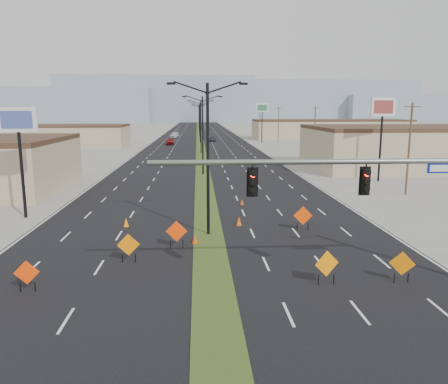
{
  "coord_description": "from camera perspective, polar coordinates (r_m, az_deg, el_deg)",
  "views": [
    {
      "loc": [
        -0.66,
        -16.54,
        8.32
      ],
      "look_at": [
        0.97,
        10.5,
        3.2
      ],
      "focal_mm": 35.0,
      "sensor_mm": 36.0,
      "label": 1
    }
  ],
  "objects": [
    {
      "name": "construction_sign_1",
      "position": [
        24.71,
        -12.38,
        -6.88
      ],
      "size": [
        1.23,
        0.19,
        1.64
      ],
      "rotation": [
        0.0,
        0.0,
        0.12
      ],
      "color": "orange",
      "rests_on": "ground"
    },
    {
      "name": "car_mid",
      "position": [
        116.81,
        -1.53,
        6.94
      ],
      "size": [
        1.88,
        4.11,
        1.31
      ],
      "primitive_type": "imported",
      "rotation": [
        0.0,
        0.0,
        -0.13
      ],
      "color": "black",
      "rests_on": "ground"
    },
    {
      "name": "building_se_far",
      "position": [
        132.44,
        13.66,
        7.89
      ],
      "size": [
        44.0,
        16.0,
        5.0
      ],
      "primitive_type": "cube",
      "color": "tan",
      "rests_on": "ground"
    },
    {
      "name": "streetlight_1",
      "position": [
        56.61,
        -2.8,
        7.76
      ],
      "size": [
        5.15,
        0.24,
        10.02
      ],
      "color": "black",
      "rests_on": "ground"
    },
    {
      "name": "mesa_west",
      "position": [
        319.66,
        -25.81,
        10.15
      ],
      "size": [
        180.0,
        50.0,
        22.0
      ],
      "primitive_type": "cube",
      "color": "#899DAA",
      "rests_on": "ground"
    },
    {
      "name": "streetlight_0",
      "position": [
        28.69,
        -2.12,
        4.89
      ],
      "size": [
        5.15,
        0.24,
        10.02
      ],
      "color": "black",
      "rests_on": "ground"
    },
    {
      "name": "road_surface",
      "position": [
        116.83,
        -3.14,
        6.61
      ],
      "size": [
        25.0,
        400.0,
        0.02
      ],
      "primitive_type": "cube",
      "color": "black",
      "rests_on": "ground"
    },
    {
      "name": "cone_2",
      "position": [
        38.71,
        2.37,
        -1.31
      ],
      "size": [
        0.4,
        0.4,
        0.54
      ],
      "primitive_type": "cone",
      "rotation": [
        0.0,
        0.0,
        -0.29
      ],
      "color": "#DA4504",
      "rests_on": "ground"
    },
    {
      "name": "median_strip",
      "position": [
        116.83,
        -3.14,
        6.61
      ],
      "size": [
        2.0,
        400.0,
        0.04
      ],
      "primitive_type": "cube",
      "color": "#374F1C",
      "rests_on": "ground"
    },
    {
      "name": "streetlight_6",
      "position": [
        196.56,
        -3.31,
        9.85
      ],
      "size": [
        5.15,
        0.24,
        10.02
      ],
      "color": "black",
      "rests_on": "ground"
    },
    {
      "name": "construction_sign_5",
      "position": [
        30.79,
        10.28,
        -3.16
      ],
      "size": [
        1.31,
        0.13,
        1.75
      ],
      "rotation": [
        0.0,
        0.0,
        -0.07
      ],
      "color": "#F54305",
      "rests_on": "ground"
    },
    {
      "name": "utility_pole_2",
      "position": [
        113.49,
        7.12,
        8.79
      ],
      "size": [
        1.6,
        0.2,
        9.0
      ],
      "color": "#4C3823",
      "rests_on": "ground"
    },
    {
      "name": "cone_1",
      "position": [
        27.66,
        -3.82,
        -6.2
      ],
      "size": [
        0.41,
        0.41,
        0.58
      ],
      "primitive_type": "cone",
      "rotation": [
        0.0,
        0.0,
        0.19
      ],
      "color": "#FF4705",
      "rests_on": "ground"
    },
    {
      "name": "cone_0",
      "position": [
        31.84,
        1.97,
        -3.85
      ],
      "size": [
        0.43,
        0.43,
        0.65
      ],
      "primitive_type": "cone",
      "rotation": [
        0.0,
        0.0,
        -0.12
      ],
      "color": "#F45905",
      "rests_on": "ground"
    },
    {
      "name": "signal_mast",
      "position": [
        21.0,
        22.64,
        0.19
      ],
      "size": [
        16.3,
        0.6,
        8.0
      ],
      "color": "slate",
      "rests_on": "ground"
    },
    {
      "name": "pole_sign_west",
      "position": [
        36.76,
        -25.28,
        7.46
      ],
      "size": [
        2.8,
        0.74,
        8.51
      ],
      "rotation": [
        0.0,
        0.0,
        0.14
      ],
      "color": "black",
      "rests_on": "ground"
    },
    {
      "name": "mesa_backdrop",
      "position": [
        337.9,
        -8.62,
        11.9
      ],
      "size": [
        140.0,
        50.0,
        32.0
      ],
      "primitive_type": "cube",
      "color": "#899DAA",
      "rests_on": "ground"
    },
    {
      "name": "streetlight_3",
      "position": [
        112.58,
        -3.16,
        9.22
      ],
      "size": [
        5.15,
        0.24,
        10.02
      ],
      "color": "black",
      "rests_on": "ground"
    },
    {
      "name": "car_left",
      "position": [
        106.6,
        -7.08,
        6.58
      ],
      "size": [
        2.27,
        4.82,
        1.59
      ],
      "primitive_type": "imported",
      "rotation": [
        0.0,
        0.0,
        0.08
      ],
      "color": "maroon",
      "rests_on": "ground"
    },
    {
      "name": "utility_pole_0",
      "position": [
        46.53,
        23.03,
        5.37
      ],
      "size": [
        1.6,
        0.2,
        9.0
      ],
      "color": "#4C3823",
      "rests_on": "ground"
    },
    {
      "name": "construction_sign_0",
      "position": [
        22.36,
        -24.38,
        -9.7
      ],
      "size": [
        1.14,
        0.17,
        1.52
      ],
      "rotation": [
        0.0,
        0.0,
        0.12
      ],
      "color": "#FF3C05",
      "rests_on": "ground"
    },
    {
      "name": "mesa_center",
      "position": [
        319.19,
        3.95,
        11.71
      ],
      "size": [
        220.0,
        50.0,
        28.0
      ],
      "primitive_type": "cube",
      "color": "#899DAA",
      "rests_on": "ground"
    },
    {
      "name": "construction_sign_3",
      "position": [
        21.74,
        13.28,
        -9.25
      ],
      "size": [
        1.25,
        0.4,
        1.71
      ],
      "rotation": [
        0.0,
        0.0,
        0.29
      ],
      "color": "orange",
      "rests_on": "ground"
    },
    {
      "name": "pole_sign_east_near",
      "position": [
        54.21,
        20.01,
        9.64
      ],
      "size": [
        3.16,
        1.01,
        9.68
      ],
      "rotation": [
        0.0,
        0.0,
        0.21
      ],
      "color": "black",
      "rests_on": "ground"
    },
    {
      "name": "ground",
      "position": [
        18.52,
        -1.08,
        -15.99
      ],
      "size": [
        600.0,
        600.0,
        0.0
      ],
      "primitive_type": "plane",
      "color": "gray",
      "rests_on": "ground"
    },
    {
      "name": "construction_sign_2",
      "position": [
        26.69,
        -6.22,
        -5.24
      ],
      "size": [
        1.3,
        0.08,
        1.72
      ],
      "rotation": [
        0.0,
        0.0,
        -0.03
      ],
      "color": "#FF3E05",
      "rests_on": "ground"
    },
    {
      "name": "streetlight_2",
      "position": [
        84.59,
        -3.04,
        8.73
      ],
      "size": [
        5.15,
        0.24,
        10.02
      ],
      "color": "black",
      "rests_on": "ground"
    },
    {
      "name": "building_se_near",
      "position": [
        70.85,
        25.96,
        5.12
      ],
      "size": [
        36.0,
        18.0,
        5.5
      ],
      "primitive_type": "cube",
      "color": "tan",
      "rests_on": "ground"
    },
    {
      "name": "car_far",
      "position": [
        132.92,
        -6.48,
        7.39
      ],
      "size": [
        2.9,
        5.66,
        1.57
      ],
      "primitive_type": "imported",
      "rotation": [
        0.0,
        0.0,
        -0.13
      ],
      "color": "silver",
      "rests_on": "ground"
    },
    {
      "name": "cone_3",
      "position": [
        32.29,
        -12.68,
        -3.9
      ],
      "size": [
        0.49,
        0.49,
        0.65
      ],
      "primitive_type": "cone",
      "rotation": [
        0.0,
        0.0,
        0.32
      ],
      "color": "orange",
      "rests_on": "ground"
    },
    {
      "name": "pole_sign_east_far",
      "position": [
        112.68,
        5.01,
        10.55
      ],
      "size": [
        3.23,
        0.92,
        9.87
      ],
      "rotation": [
        0.0,
        0.0,
        0.18
      ],
      "color": "black",
      "rests_on": "ground"
    },
    {
      "name": "utility_pole_3",
      "position": [
        148.03,
        4.63,
        9.27
      ],
      "size": [
        1.6,
        0.2,
        9.0
      ],
      "color": "#4C3823",
      "rests_on": "ground"
    },
    {
      "name": "building_sw_far",
      "position": [
        106.44,
        -20.72,
        6.76
      ],
      "size": [
        30.0,
        14.0,
        4.5
      ],
      "primitive_type": "cube",
      "color": "tan",
      "rests_on": "ground"
    },
    {
      "name": "streetlight_5",
      "position": [
        168.56,
        -3.27,
        9.71
      ],
      "size": [
        5.15,
        0.24,
        10.02
      ],
      "color": "black",
      "rests_on": "ground"
    },
    {
      "name": "streetlight_4",
      "position": [
        140.57,
        -3.23,
        9.51
      ],
      "size": [
        5.15,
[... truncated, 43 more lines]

